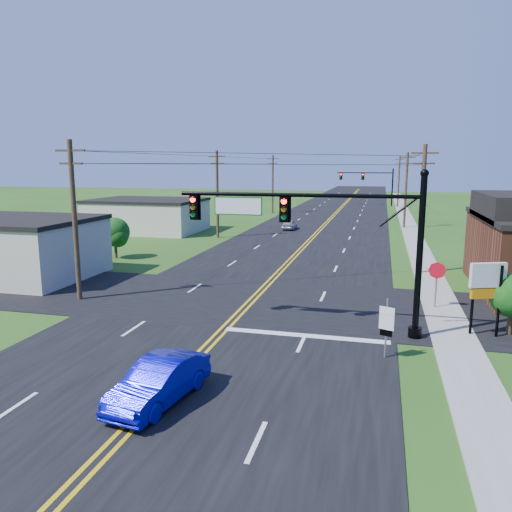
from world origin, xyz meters
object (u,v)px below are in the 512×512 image
(signal_mast_main, at_px, (318,230))
(route_sign, at_px, (386,324))
(signal_mast_far, at_px, (368,181))
(stop_sign, at_px, (437,275))
(blue_car, at_px, (159,382))

(signal_mast_main, xyz_separation_m, route_sign, (3.16, -2.77, -3.31))
(signal_mast_far, distance_m, stop_sign, 67.19)
(blue_car, relative_size, route_sign, 1.73)
(signal_mast_far, relative_size, route_sign, 4.44)
(stop_sign, bearing_deg, signal_mast_far, 102.26)
(signal_mast_far, bearing_deg, blue_car, -92.91)
(signal_mast_main, distance_m, blue_car, 10.20)
(signal_mast_far, xyz_separation_m, route_sign, (3.06, -74.77, -3.10))
(signal_mast_far, bearing_deg, stop_sign, -85.14)
(signal_mast_main, bearing_deg, blue_car, -115.24)
(signal_mast_main, bearing_deg, signal_mast_far, 89.92)
(route_sign, distance_m, stop_sign, 8.31)
(signal_mast_main, relative_size, route_sign, 4.57)
(signal_mast_far, relative_size, blue_car, 2.56)
(signal_mast_main, xyz_separation_m, signal_mast_far, (0.10, 72.00, -0.20))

